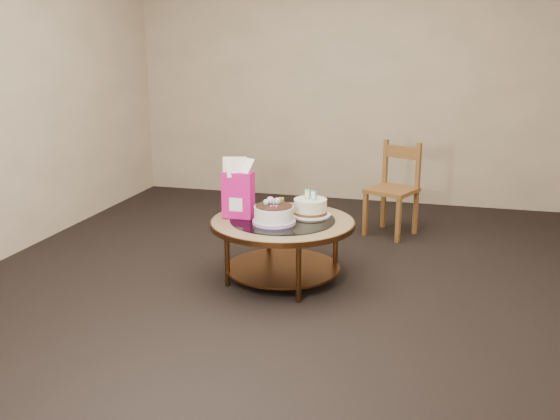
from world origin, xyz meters
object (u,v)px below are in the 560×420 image
(cream_cake, at_px, (310,207))
(decorated_cake, at_px, (274,215))
(dining_chair, at_px, (394,188))
(gift_bag, at_px, (238,188))
(coffee_table, at_px, (283,230))

(cream_cake, bearing_deg, decorated_cake, -102.17)
(dining_chair, bearing_deg, cream_cake, -89.21)
(decorated_cake, distance_m, cream_cake, 0.33)
(gift_bag, bearing_deg, cream_cake, 19.93)
(gift_bag, distance_m, dining_chair, 1.70)
(decorated_cake, xyz_separation_m, cream_cake, (0.20, 0.26, 0.00))
(cream_cake, relative_size, gift_bag, 0.70)
(coffee_table, bearing_deg, gift_bag, -175.96)
(gift_bag, xyz_separation_m, dining_chair, (0.97, 1.37, -0.25))
(cream_cake, bearing_deg, gift_bag, -134.76)
(cream_cake, bearing_deg, coffee_table, -111.63)
(coffee_table, xyz_separation_m, decorated_cake, (-0.03, -0.11, 0.14))
(coffee_table, bearing_deg, dining_chair, 64.08)
(coffee_table, bearing_deg, decorated_cake, -107.49)
(coffee_table, relative_size, cream_cake, 3.45)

